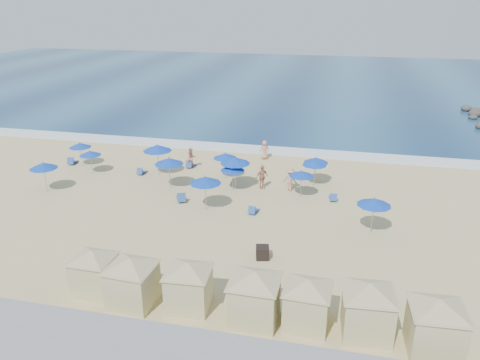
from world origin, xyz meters
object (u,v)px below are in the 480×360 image
cabana_0 (94,266)px  umbrella_3 (169,161)px  cabana_3 (255,290)px  umbrella_4 (157,148)px  cabana_1 (132,275)px  umbrella_10 (315,163)px  umbrella_1 (43,166)px  umbrella_7 (235,160)px  beachgoer_2 (290,180)px  umbrella_11 (374,202)px  umbrella_2 (90,153)px  umbrella_0 (80,145)px  umbrella_12 (301,173)px  umbrella_8 (233,168)px  cabana_2 (188,279)px  umbrella_5 (225,156)px  trash_bin (262,252)px  beachgoer_3 (265,150)px  cabana_6 (437,319)px  umbrella_6 (205,180)px  umbrella_9 (316,160)px  beachgoer_1 (262,177)px  cabana_4 (307,296)px  cabana_5 (369,302)px  beachgoer_0 (192,158)px

cabana_0 → umbrella_3: (-1.28, 13.57, 0.75)m
cabana_3 → umbrella_4: (-11.36, 16.52, 0.70)m
cabana_1 → umbrella_10: size_ratio=2.04×
cabana_1 → umbrella_1: cabana_1 is taller
umbrella_7 → beachgoer_2: umbrella_7 is taller
cabana_3 → umbrella_11: 11.37m
cabana_0 → umbrella_2: 17.54m
umbrella_0 → umbrella_12: (19.24, -2.55, -0.04)m
umbrella_8 → cabana_3: bearing=-72.5°
cabana_2 → umbrella_5: 16.94m
cabana_3 → trash_bin: bearing=96.5°
trash_bin → umbrella_8: bearing=100.5°
cabana_1 → beachgoer_3: cabana_1 is taller
trash_bin → umbrella_5: umbrella_5 is taller
beachgoer_3 → cabana_6: bearing=91.6°
cabana_3 → umbrella_4: size_ratio=1.69×
cabana_3 → umbrella_6: cabana_3 is taller
cabana_1 → umbrella_1: size_ratio=1.85×
umbrella_9 → umbrella_12: umbrella_9 is taller
umbrella_12 → umbrella_4: bearing=170.7°
umbrella_4 → umbrella_7: 7.00m
beachgoer_3 → cabana_3: bearing=74.5°
umbrella_5 → umbrella_6: size_ratio=0.88×
umbrella_0 → umbrella_12: 19.41m
cabana_0 → beachgoer_1: (5.58, 15.11, -0.51)m
umbrella_5 → umbrella_11: umbrella_11 is taller
trash_bin → beachgoer_2: beachgoer_2 is taller
cabana_4 → umbrella_12: cabana_4 is taller
umbrella_1 → beachgoer_3: bearing=37.1°
cabana_4 → umbrella_6: size_ratio=1.67×
umbrella_1 → umbrella_6: (12.68, -0.41, 0.13)m
umbrella_12 → beachgoer_2: size_ratio=1.17×
cabana_4 → umbrella_7: (-6.83, 14.88, 0.77)m
cabana_2 → cabana_3: size_ratio=0.93×
umbrella_6 → umbrella_10: bearing=41.8°
cabana_5 → umbrella_9: cabana_5 is taller
umbrella_10 → umbrella_11: size_ratio=0.89×
umbrella_3 → umbrella_12: (9.93, 0.56, -0.37)m
umbrella_3 → umbrella_9: bearing=18.3°
cabana_3 → umbrella_5: cabana_3 is taller
cabana_0 → umbrella_6: 10.82m
umbrella_0 → cabana_6: bearing=-33.5°
cabana_4 → umbrella_11: cabana_4 is taller
cabana_5 → umbrella_2: bearing=144.8°
umbrella_9 → beachgoer_0: 10.64m
umbrella_1 → beachgoer_3: (14.70, 11.14, -1.18)m
trash_bin → cabana_1: 7.68m
beachgoer_0 → umbrella_2: bearing=158.8°
cabana_1 → beachgoer_0: bearing=100.1°
umbrella_7 → cabana_5: bearing=-57.7°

